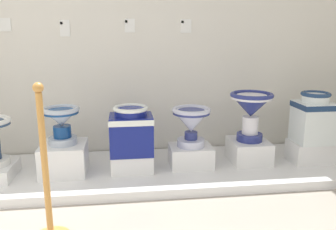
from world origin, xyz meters
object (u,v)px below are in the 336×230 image
Objects in this scene: antique_toilet_squat_floral at (314,117)px; plinth_block_rightmost at (191,156)px; plinth_block_squat_floral at (310,151)px; info_placard_fourth at (186,26)px; plinth_block_slender_white at (132,161)px; info_placard_third at (130,25)px; antique_toilet_slender_white at (131,129)px; antique_toilet_rightmost at (191,121)px; stanchion_post_near_left at (47,195)px; antique_toilet_pale_glazed at (251,108)px; plinth_block_pale_glazed at (249,151)px; info_placard_second at (65,28)px; info_placard_first at (3,25)px; plinth_block_tall_cobalt at (64,158)px; antique_toilet_tall_cobalt at (61,120)px.

plinth_block_rightmost is at bearing 178.53° from antique_toilet_squat_floral.
info_placard_fourth reaches higher than plinth_block_squat_floral.
plinth_block_slender_white is 1.34m from info_placard_third.
plinth_block_slender_white is 0.31m from antique_toilet_slender_white.
antique_toilet_squat_floral is at bearing 0.07° from antique_toilet_slender_white.
stanchion_post_near_left reaches higher than antique_toilet_rightmost.
antique_toilet_squat_floral is 1.52m from info_placard_fourth.
antique_toilet_slender_white is 0.93× the size of antique_toilet_pale_glazed.
plinth_block_pale_glazed is 1.39m from info_placard_fourth.
plinth_block_slender_white is 1.22m from antique_toilet_pale_glazed.
plinth_block_slender_white is 0.96× the size of plinth_block_rightmost.
info_placard_second is at bearing 164.22° from plinth_block_pale_glazed.
stanchion_post_near_left is (-0.57, -1.48, -1.06)m from info_placard_third.
plinth_block_slender_white is 1.78m from info_placard_first.
info_placard_third is (-0.53, 0.54, 1.19)m from plinth_block_rightmost.
plinth_block_tall_cobalt is 0.81× the size of antique_toilet_squat_floral.
antique_toilet_slender_white reaches higher than plinth_block_rightmost.
antique_toilet_pale_glazed is 0.45× the size of stanchion_post_near_left.
antique_toilet_slender_white is 1.74m from plinth_block_squat_floral.
plinth_block_rightmost is 1.01× the size of plinth_block_pale_glazed.
info_placard_third is 1.90m from stanchion_post_near_left.
info_placard_fourth is (0.04, 0.54, 0.86)m from antique_toilet_rightmost.
info_placard_third is 0.13× the size of stanchion_post_near_left.
info_placard_third reaches higher than antique_toilet_pale_glazed.
antique_toilet_tall_cobalt is at bearing 0.00° from plinth_block_tall_cobalt.
plinth_block_pale_glazed is at bearing 4.69° from plinth_block_rightmost.
antique_toilet_tall_cobalt is at bearing 178.60° from antique_toilet_slender_white.
plinth_block_tall_cobalt is at bearing 93.23° from stanchion_post_near_left.
stanchion_post_near_left is (-1.09, -0.94, -0.20)m from antique_toilet_rightmost.
plinth_block_rightmost is (0.55, 0.03, 0.02)m from plinth_block_slender_white.
plinth_block_pale_glazed is 0.38× the size of stanchion_post_near_left.
plinth_block_squat_floral is at bearing -0.31° from plinth_block_tall_cobalt.
plinth_block_rightmost is at bearing 40.70° from stanchion_post_near_left.
info_placard_second reaches higher than antique_toilet_rightmost.
info_placard_fourth is 0.13× the size of stanchion_post_near_left.
info_placard_first is at bearing 162.61° from plinth_block_rightmost.
antique_toilet_pale_glazed is 1.43m from info_placard_third.
antique_toilet_slender_white is at bearing -135.71° from info_placard_fourth.
antique_toilet_tall_cobalt is (0.00, 0.00, 0.35)m from plinth_block_tall_cobalt.
plinth_block_rightmost is (1.14, 0.02, -0.39)m from antique_toilet_tall_cobalt.
antique_toilet_squat_floral is 1.98m from info_placard_third.
antique_toilet_tall_cobalt is 2.46× the size of info_placard_fourth.
plinth_block_squat_floral is 2.44m from stanchion_post_near_left.
plinth_block_slender_white is at bearing -176.64° from antique_toilet_rightmost.
antique_toilet_pale_glazed is (0.00, 0.00, 0.43)m from plinth_block_pale_glazed.
info_placard_third is at bearing -180.00° from info_placard_fourth.
plinth_block_tall_cobalt reaches higher than plinth_block_slender_white.
antique_toilet_slender_white is 1.07m from info_placard_third.
antique_toilet_squat_floral reaches higher than antique_toilet_tall_cobalt.
antique_toilet_squat_floral is at bearing 180.00° from plinth_block_squat_floral.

